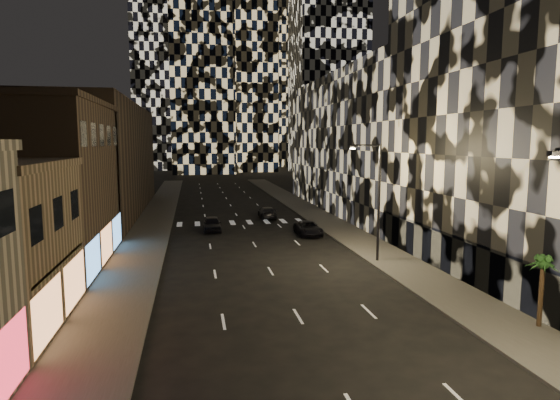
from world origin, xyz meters
name	(u,v)px	position (x,y,z in m)	size (l,w,h in m)	color
sidewalk_left	(152,225)	(-10.00, 50.00, 0.07)	(4.00, 120.00, 0.15)	#47443F
sidewalk_right	(324,219)	(10.00, 50.00, 0.07)	(4.00, 120.00, 0.15)	#47443F
curb_left	(171,224)	(-7.90, 50.00, 0.07)	(0.20, 120.00, 0.15)	#4C4C47
curb_right	(307,220)	(7.90, 50.00, 0.07)	(0.20, 120.00, 0.15)	#4C4C47
retail_brown	(33,187)	(-17.00, 33.50, 6.00)	(10.00, 15.00, 12.00)	#493829
retail_filler_left	(101,160)	(-17.00, 60.00, 7.00)	(10.00, 40.00, 14.00)	#493829
midrise_base	(461,258)	(12.30, 24.50, 1.50)	(0.60, 25.00, 3.00)	#383838
midrise_filler_right	(381,144)	(20.00, 57.00, 9.00)	(16.00, 40.00, 18.00)	#232326
tower_right_mid	(328,3)	(35.00, 135.00, 50.00)	(20.00, 20.00, 100.00)	black
tower_center_low	(201,10)	(-2.00, 140.00, 47.50)	(18.00, 18.00, 95.00)	black
streetlight_far	(376,194)	(8.35, 30.00, 5.35)	(2.55, 0.25, 9.00)	black
car_dark_midlane	(212,224)	(-3.50, 45.24, 0.76)	(1.80, 4.47, 1.52)	black
car_dark_oncoming	(267,213)	(3.50, 52.44, 0.70)	(1.96, 4.81, 1.40)	black
car_dark_rightlane	(308,228)	(5.91, 41.35, 0.68)	(2.27, 4.93, 1.37)	black
palm_tree	(543,268)	(11.50, 16.15, 3.14)	(1.84, 1.84, 3.63)	#47331E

